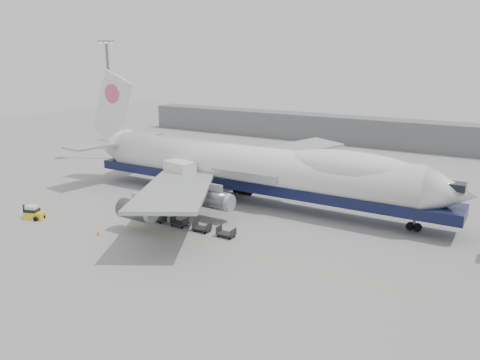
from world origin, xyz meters
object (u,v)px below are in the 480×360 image
Objects in this scene: ground_worker at (24,211)px; catering_truck at (180,178)px; baggage_tug at (34,213)px; airliner at (253,167)px.

catering_truck is at bearing -47.13° from ground_worker.
baggage_tug is at bearing -109.82° from catering_truck.
airliner is at bearing -57.33° from ground_worker.
catering_truck is 21.92m from baggage_tug.
airliner reaches higher than catering_truck.
baggage_tug is 1.90m from ground_worker.
ground_worker is at bearing -113.58° from catering_truck.
airliner reaches higher than ground_worker.
airliner is at bearing 24.78° from baggage_tug.
baggage_tug is (-22.50, -22.86, -4.77)m from airliner.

